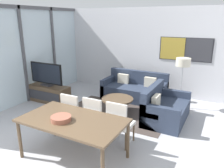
{
  "coord_description": "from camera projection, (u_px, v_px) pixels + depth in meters",
  "views": [
    {
      "loc": [
        2.42,
        -1.84,
        2.43
      ],
      "look_at": [
        0.11,
        2.54,
        0.95
      ],
      "focal_mm": 35.0,
      "sensor_mm": 36.0,
      "label": 1
    }
  ],
  "objects": [
    {
      "name": "dining_chair_right",
      "position": [
        119.0,
        122.0,
        4.25
      ],
      "size": [
        0.46,
        0.46,
        0.93
      ],
      "color": "beige",
      "rests_on": "ground_plane"
    },
    {
      "name": "coffee_table",
      "position": [
        117.0,
        102.0,
        5.82
      ],
      "size": [
        0.84,
        0.84,
        0.41
      ],
      "color": "brown",
      "rests_on": "ground_plane"
    },
    {
      "name": "window_wall_left",
      "position": [
        22.0,
        51.0,
        6.33
      ],
      "size": [
        0.07,
        5.08,
        2.8
      ],
      "color": "silver",
      "rests_on": "ground_plane"
    },
    {
      "name": "sofa_main",
      "position": [
        135.0,
        90.0,
        6.88
      ],
      "size": [
        1.93,
        0.9,
        0.85
      ],
      "color": "#2D384C",
      "rests_on": "ground_plane"
    },
    {
      "name": "tv_console",
      "position": [
        48.0,
        93.0,
        6.65
      ],
      "size": [
        1.42,
        0.47,
        0.5
      ],
      "color": "brown",
      "rests_on": "ground_plane"
    },
    {
      "name": "sofa_side",
      "position": [
        163.0,
        109.0,
        5.43
      ],
      "size": [
        0.9,
        1.45,
        0.85
      ],
      "rotation": [
        0.0,
        0.0,
        1.57
      ],
      "color": "#2D384C",
      "rests_on": "ground_plane"
    },
    {
      "name": "floor_lamp",
      "position": [
        183.0,
        65.0,
        5.89
      ],
      "size": [
        0.39,
        0.39,
        1.43
      ],
      "color": "#2D2D33",
      "rests_on": "ground_plane"
    },
    {
      "name": "dining_chair_left",
      "position": [
        74.0,
        112.0,
        4.68
      ],
      "size": [
        0.46,
        0.46,
        0.93
      ],
      "color": "beige",
      "rests_on": "ground_plane"
    },
    {
      "name": "television",
      "position": [
        46.0,
        74.0,
        6.48
      ],
      "size": [
        1.17,
        0.2,
        0.69
      ],
      "color": "#2D2D33",
      "rests_on": "tv_console"
    },
    {
      "name": "dining_table",
      "position": [
        73.0,
        123.0,
        3.8
      ],
      "size": [
        1.84,
        1.01,
        0.76
      ],
      "color": "brown",
      "rests_on": "ground_plane"
    },
    {
      "name": "area_rug",
      "position": [
        117.0,
        112.0,
        5.91
      ],
      "size": [
        2.73,
        1.62,
        0.01
      ],
      "color": "#473D38",
      "rests_on": "ground_plane"
    },
    {
      "name": "wall_back",
      "position": [
        146.0,
        51.0,
        7.23
      ],
      "size": [
        6.69,
        0.09,
        2.8
      ],
      "color": "silver",
      "rests_on": "ground_plane"
    },
    {
      "name": "dining_chair_centre",
      "position": [
        96.0,
        116.0,
        4.48
      ],
      "size": [
        0.46,
        0.46,
        0.93
      ],
      "color": "beige",
      "rests_on": "ground_plane"
    },
    {
      "name": "fruit_bowl",
      "position": [
        61.0,
        118.0,
        3.71
      ],
      "size": [
        0.35,
        0.35,
        0.08
      ],
      "color": "#995642",
      "rests_on": "dining_table"
    }
  ]
}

